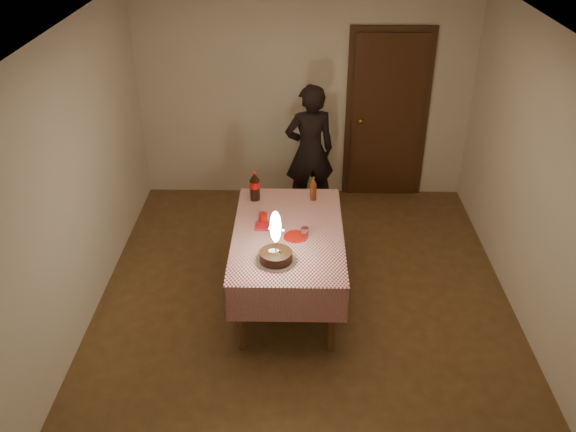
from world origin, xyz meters
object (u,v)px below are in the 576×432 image
(photographer, at_px, (310,151))
(red_cup, at_px, (263,218))
(dining_table, at_px, (288,241))
(red_plate, at_px, (296,236))
(cola_bottle, at_px, (255,186))
(clear_cup, at_px, (305,232))
(amber_bottle_right, at_px, (313,189))
(birthday_cake, at_px, (276,249))

(photographer, bearing_deg, red_cup, -106.57)
(dining_table, relative_size, red_plate, 7.82)
(red_cup, height_order, cola_bottle, cola_bottle)
(red_plate, xyz_separation_m, cola_bottle, (-0.41, 0.71, 0.15))
(dining_table, bearing_deg, clear_cup, -26.68)
(red_plate, distance_m, amber_bottle_right, 0.74)
(clear_cup, height_order, amber_bottle_right, amber_bottle_right)
(red_cup, height_order, amber_bottle_right, amber_bottle_right)
(clear_cup, bearing_deg, cola_bottle, 125.50)
(red_plate, bearing_deg, cola_bottle, 120.40)
(red_cup, xyz_separation_m, photographer, (0.46, 1.55, 0.00))
(birthday_cake, relative_size, photographer, 0.30)
(dining_table, distance_m, amber_bottle_right, 0.70)
(cola_bottle, distance_m, photographer, 1.23)
(birthday_cake, bearing_deg, photographer, 81.75)
(dining_table, xyz_separation_m, photographer, (0.22, 1.71, 0.15))
(red_cup, relative_size, clear_cup, 1.11)
(dining_table, distance_m, cola_bottle, 0.75)
(photographer, bearing_deg, red_plate, -94.82)
(clear_cup, distance_m, cola_bottle, 0.86)
(dining_table, bearing_deg, red_cup, 145.37)
(red_cup, bearing_deg, dining_table, -34.63)
(cola_bottle, xyz_separation_m, photographer, (0.57, 1.09, -0.10))
(birthday_cake, bearing_deg, red_cup, 102.57)
(red_plate, bearing_deg, birthday_cake, -113.02)
(cola_bottle, relative_size, amber_bottle_right, 1.25)
(dining_table, distance_m, red_plate, 0.15)
(cola_bottle, bearing_deg, birthday_cake, -77.21)
(birthday_cake, height_order, clear_cup, birthday_cake)
(dining_table, bearing_deg, photographer, 82.63)
(red_plate, distance_m, clear_cup, 0.09)
(birthday_cake, distance_m, red_plate, 0.44)
(birthday_cake, xyz_separation_m, amber_bottle_right, (0.34, 1.10, 0.00))
(dining_table, relative_size, birthday_cake, 3.54)
(dining_table, bearing_deg, amber_bottle_right, 68.78)
(red_plate, xyz_separation_m, red_cup, (-0.31, 0.25, 0.05))
(red_cup, distance_m, photographer, 1.61)
(red_cup, bearing_deg, red_plate, -39.15)
(dining_table, bearing_deg, red_plate, -51.05)
(clear_cup, distance_m, amber_bottle_right, 0.71)
(red_cup, distance_m, cola_bottle, 0.48)
(red_cup, xyz_separation_m, amber_bottle_right, (0.48, 0.46, 0.07))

